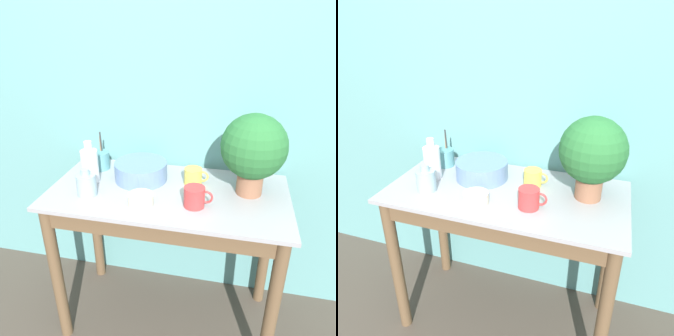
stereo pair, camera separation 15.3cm
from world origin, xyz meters
The scene contains 10 objects.
wall_back centered at (0.00, 0.63, 1.20)m, with size 6.00×0.05×2.40m.
counter_table centered at (0.00, 0.27, 0.64)m, with size 1.14×0.58×0.84m.
potted_plant centered at (0.38, 0.35, 1.07)m, with size 0.30×0.30×0.39m.
bowl_wash_large centered at (-0.16, 0.38, 0.89)m, with size 0.27×0.27×0.09m.
bottle_tall centered at (-0.40, 0.30, 0.93)m, with size 0.08×0.08×0.22m.
bottle_short centered at (-0.36, 0.17, 0.89)m, with size 0.09×0.09×0.13m.
mug_red centered at (0.14, 0.18, 0.89)m, with size 0.13×0.09×0.09m.
mug_yellow centered at (0.11, 0.38, 0.88)m, with size 0.12×0.09×0.08m.
bowl_small_cream centered at (-0.09, 0.14, 0.86)m, with size 0.12×0.12×0.05m.
utensil_cup centered at (-0.41, 0.45, 0.89)m, with size 0.10×0.10×0.21m.
Camera 1 is at (0.30, -1.06, 1.61)m, focal length 35.00 mm.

